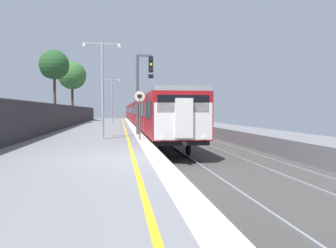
# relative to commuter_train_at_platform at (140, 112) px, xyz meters

# --- Properties ---
(ground) EXTENTS (17.40, 110.00, 1.21)m
(ground) POSITION_rel_commuter_train_at_platform_xyz_m (0.54, -35.84, -1.88)
(ground) COLOR gray
(commuter_train_at_platform) EXTENTS (2.83, 63.71, 3.81)m
(commuter_train_at_platform) POSITION_rel_commuter_train_at_platform_xyz_m (0.00, 0.00, 0.00)
(commuter_train_at_platform) COLOR maroon
(commuter_train_at_platform) RESTS_ON ground
(signal_gantry) EXTENTS (1.10, 0.24, 5.04)m
(signal_gantry) POSITION_rel_commuter_train_at_platform_xyz_m (-1.47, -25.44, 1.88)
(signal_gantry) COLOR #47474C
(signal_gantry) RESTS_ON ground
(speed_limit_sign) EXTENTS (0.59, 0.08, 2.54)m
(speed_limit_sign) POSITION_rel_commuter_train_at_platform_xyz_m (-1.85, -29.30, 0.36)
(speed_limit_sign) COLOR #59595B
(speed_limit_sign) RESTS_ON ground
(platform_lamp_mid) EXTENTS (2.00, 0.20, 5.10)m
(platform_lamp_mid) POSITION_rel_commuter_train_at_platform_xyz_m (-3.75, -28.63, 1.78)
(platform_lamp_mid) COLOR #93999E
(platform_lamp_mid) RESTS_ON ground
(platform_lamp_far) EXTENTS (2.00, 0.20, 5.26)m
(platform_lamp_far) POSITION_rel_commuter_train_at_platform_xyz_m (-3.75, -7.43, 1.86)
(platform_lamp_far) COLOR #93999E
(platform_lamp_far) RESTS_ON ground
(background_tree_left) EXTENTS (3.30, 3.30, 8.32)m
(background_tree_left) POSITION_rel_commuter_train_at_platform_xyz_m (-10.23, -7.85, 5.27)
(background_tree_left) COLOR #473323
(background_tree_left) RESTS_ON ground
(background_tree_centre) EXTENTS (3.92, 3.92, 8.42)m
(background_tree_centre) POSITION_rel_commuter_train_at_platform_xyz_m (-9.48, 1.30, 5.05)
(background_tree_centre) COLOR #473323
(background_tree_centre) RESTS_ON ground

